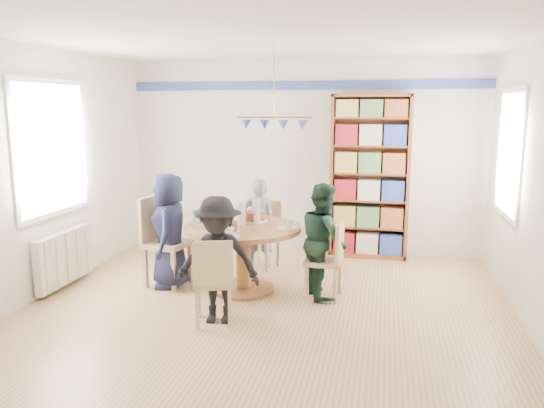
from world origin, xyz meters
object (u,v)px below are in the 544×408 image
(person_right, at_px, (324,240))
(person_near, at_px, (218,260))
(chair_near, at_px, (213,278))
(bookshelf, at_px, (369,178))
(dining_table, at_px, (243,243))
(chair_far, at_px, (265,230))
(person_far, at_px, (259,224))
(person_left, at_px, (170,231))
(chair_left, at_px, (161,237))
(chair_right, at_px, (330,256))
(radiator, at_px, (65,257))

(person_right, distance_m, person_near, 1.30)
(chair_near, distance_m, person_near, 0.17)
(bookshelf, bearing_deg, person_near, -116.56)
(dining_table, distance_m, bookshelf, 2.25)
(chair_far, relative_size, person_far, 0.74)
(dining_table, height_order, chair_far, chair_far)
(person_near, bearing_deg, chair_far, 82.76)
(person_right, height_order, bookshelf, bookshelf)
(person_left, xyz_separation_m, person_far, (0.83, 0.92, -0.08))
(chair_far, relative_size, bookshelf, 0.39)
(chair_left, height_order, chair_right, chair_left)
(chair_left, height_order, chair_far, chair_left)
(chair_near, distance_m, person_left, 1.29)
(chair_left, distance_m, person_right, 1.90)
(radiator, relative_size, chair_far, 1.16)
(bookshelf, bearing_deg, person_left, -141.11)
(person_far, bearing_deg, bookshelf, -162.35)
(chair_right, xyz_separation_m, person_far, (-1.02, 0.92, 0.11))
(dining_table, bearing_deg, person_left, -178.53)
(chair_right, bearing_deg, chair_far, 133.09)
(radiator, xyz_separation_m, bookshelf, (3.36, 2.04, 0.74))
(person_left, height_order, person_right, person_left)
(person_far, height_order, bookshelf, bookshelf)
(person_near, bearing_deg, person_left, 127.87)
(chair_far, bearing_deg, person_near, -90.83)
(person_far, bearing_deg, person_left, 34.13)
(radiator, distance_m, chair_right, 3.04)
(chair_near, height_order, bookshelf, bookshelf)
(chair_left, xyz_separation_m, bookshelf, (2.32, 1.71, 0.52))
(person_right, xyz_separation_m, bookshelf, (0.42, 1.70, 0.47))
(person_right, bearing_deg, dining_table, 70.52)
(radiator, relative_size, person_near, 0.81)
(dining_table, relative_size, person_right, 1.04)
(person_near, distance_m, bookshelf, 2.99)
(chair_right, relative_size, person_right, 0.68)
(radiator, height_order, chair_left, chair_left)
(radiator, distance_m, person_right, 2.97)
(chair_near, distance_m, bookshelf, 3.10)
(chair_near, height_order, person_left, person_left)
(chair_near, bearing_deg, chair_right, 43.69)
(chair_near, relative_size, person_right, 0.68)
(dining_table, relative_size, chair_right, 1.52)
(chair_far, distance_m, bookshelf, 1.61)
(person_far, distance_m, bookshelf, 1.67)
(person_far, bearing_deg, chair_right, 123.77)
(chair_left, xyz_separation_m, person_right, (1.90, 0.01, 0.06))
(person_right, relative_size, person_far, 1.08)
(radiator, bearing_deg, person_right, 6.65)
(person_left, bearing_deg, radiator, -90.00)
(chair_far, xyz_separation_m, chair_near, (-0.05, -1.98, -0.01))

